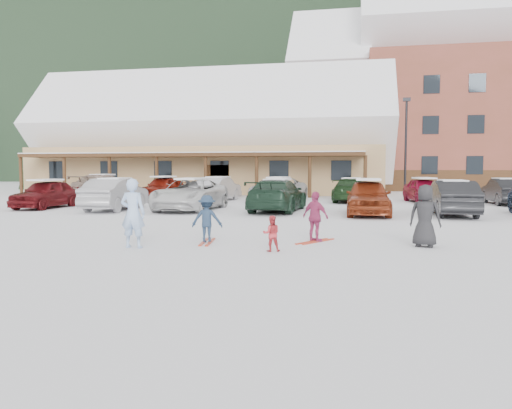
% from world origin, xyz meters
% --- Properties ---
extents(ground, '(160.00, 160.00, 0.00)m').
position_xyz_m(ground, '(0.00, 0.00, 0.00)').
color(ground, white).
rests_on(ground, ground).
extents(forested_hillside, '(300.00, 70.00, 38.00)m').
position_xyz_m(forested_hillside, '(0.00, 85.00, 19.00)').
color(forested_hillside, black).
rests_on(forested_hillside, ground).
extents(day_lodge, '(29.12, 12.50, 10.38)m').
position_xyz_m(day_lodge, '(-9.00, 27.96, 3.94)').
color(day_lodge, tan).
rests_on(day_lodge, ground).
extents(alpine_hotel, '(31.48, 14.01, 21.48)m').
position_xyz_m(alpine_hotel, '(14.27, 38.00, 8.63)').
color(alpine_hotel, brown).
rests_on(alpine_hotel, ground).
extents(lamp_post, '(0.50, 0.25, 6.74)m').
position_xyz_m(lamp_post, '(6.33, 23.19, 3.78)').
color(lamp_post, black).
rests_on(lamp_post, ground).
extents(conifer_0, '(4.40, 4.40, 10.20)m').
position_xyz_m(conifer_0, '(-26.00, 30.00, 5.69)').
color(conifer_0, black).
rests_on(conifer_0, ground).
extents(conifer_2, '(5.28, 5.28, 12.24)m').
position_xyz_m(conifer_2, '(-30.00, 42.00, 6.83)').
color(conifer_2, black).
rests_on(conifer_2, ground).
extents(conifer_3, '(3.96, 3.96, 9.18)m').
position_xyz_m(conifer_3, '(6.00, 44.00, 5.12)').
color(conifer_3, black).
rests_on(conifer_3, ground).
extents(adult_skier, '(0.64, 0.43, 1.75)m').
position_xyz_m(adult_skier, '(-2.48, -0.82, 0.87)').
color(adult_skier, '#A1C0EC').
rests_on(adult_skier, ground).
extents(toddler_red, '(0.49, 0.42, 0.87)m').
position_xyz_m(toddler_red, '(1.01, -0.68, 0.43)').
color(toddler_red, '#C33138').
rests_on(toddler_red, ground).
extents(child_navy, '(0.88, 0.58, 1.28)m').
position_xyz_m(child_navy, '(-0.93, 0.40, 0.64)').
color(child_navy, '#1D2F47').
rests_on(child_navy, ground).
extents(skis_child_navy, '(0.39, 1.41, 0.03)m').
position_xyz_m(skis_child_navy, '(-0.93, 0.40, 0.01)').
color(skis_child_navy, '#BA321A').
rests_on(skis_child_navy, ground).
extents(child_magenta, '(0.86, 0.71, 1.37)m').
position_xyz_m(child_magenta, '(1.93, 1.07, 0.69)').
color(child_magenta, '#A43260').
rests_on(child_magenta, ground).
extents(skis_child_magenta, '(0.91, 1.30, 0.03)m').
position_xyz_m(skis_child_magenta, '(1.93, 1.07, 0.01)').
color(skis_child_magenta, '#BA321A').
rests_on(skis_child_magenta, ground).
extents(bystander_dark, '(0.89, 0.70, 1.59)m').
position_xyz_m(bystander_dark, '(4.72, 0.75, 0.80)').
color(bystander_dark, '#232325').
rests_on(bystander_dark, ground).
extents(parked_car_0, '(1.77, 4.18, 1.41)m').
position_xyz_m(parked_car_0, '(-12.07, 9.78, 0.70)').
color(parked_car_0, '#5A0F12').
rests_on(parked_car_0, ground).
extents(parked_car_1, '(1.76, 4.62, 1.50)m').
position_xyz_m(parked_car_1, '(-8.15, 9.38, 0.75)').
color(parked_car_1, '#9D9CA0').
rests_on(parked_car_1, ground).
extents(parked_car_2, '(2.59, 5.42, 1.49)m').
position_xyz_m(parked_car_2, '(-4.68, 10.06, 0.75)').
color(parked_car_2, silver).
rests_on(parked_car_2, ground).
extents(parked_car_3, '(2.38, 5.20, 1.48)m').
position_xyz_m(parked_car_3, '(-0.52, 10.18, 0.74)').
color(parked_car_3, '#1A3223').
rests_on(parked_car_3, ground).
extents(parked_car_4, '(1.83, 4.48, 1.52)m').
position_xyz_m(parked_car_4, '(3.52, 9.29, 0.76)').
color(parked_car_4, maroon).
rests_on(parked_car_4, ground).
extents(parked_car_5, '(1.57, 4.47, 1.47)m').
position_xyz_m(parked_car_5, '(6.97, 9.67, 0.74)').
color(parked_car_5, black).
rests_on(parked_car_5, ground).
extents(parked_car_7, '(2.43, 5.50, 1.57)m').
position_xyz_m(parked_car_7, '(-12.68, 16.60, 0.79)').
color(parked_car_7, gray).
rests_on(parked_car_7, ground).
extents(parked_car_8, '(2.41, 4.47, 1.44)m').
position_xyz_m(parked_car_8, '(-9.07, 17.70, 0.72)').
color(parked_car_8, maroon).
rests_on(parked_car_8, ground).
extents(parked_car_9, '(2.01, 4.52, 1.44)m').
position_xyz_m(parked_car_9, '(-5.17, 16.71, 0.72)').
color(parked_car_9, '#A2A1A5').
rests_on(parked_car_9, ground).
extents(parked_car_10, '(3.23, 5.50, 1.44)m').
position_xyz_m(parked_car_10, '(-1.49, 16.75, 0.72)').
color(parked_car_10, beige).
rests_on(parked_car_10, ground).
extents(parked_car_11, '(2.31, 4.92, 1.39)m').
position_xyz_m(parked_car_11, '(2.76, 17.27, 0.69)').
color(parked_car_11, '#1A3518').
rests_on(parked_car_11, ground).
extents(parked_car_12, '(2.32, 4.36, 1.41)m').
position_xyz_m(parked_car_12, '(6.88, 17.69, 0.71)').
color(parked_car_12, maroon).
rests_on(parked_car_12, ground).
extents(parked_car_13, '(1.58, 4.32, 1.41)m').
position_xyz_m(parked_car_13, '(10.97, 16.80, 0.71)').
color(parked_car_13, black).
rests_on(parked_car_13, ground).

